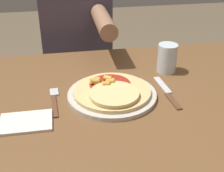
% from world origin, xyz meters
% --- Properties ---
extents(dining_table, '(1.22, 0.92, 0.76)m').
position_xyz_m(dining_table, '(0.00, 0.00, 0.66)').
color(dining_table, brown).
rests_on(dining_table, ground_plane).
extents(plate, '(0.29, 0.29, 0.01)m').
position_xyz_m(plate, '(0.01, 0.06, 0.77)').
color(plate, beige).
rests_on(plate, dining_table).
extents(pizza, '(0.25, 0.25, 0.04)m').
position_xyz_m(pizza, '(0.01, 0.05, 0.79)').
color(pizza, '#DBBC7A').
rests_on(pizza, plate).
extents(fork, '(0.03, 0.18, 0.00)m').
position_xyz_m(fork, '(-0.18, 0.07, 0.76)').
color(fork, brown).
rests_on(fork, dining_table).
extents(knife, '(0.03, 0.22, 0.00)m').
position_xyz_m(knife, '(0.20, 0.05, 0.76)').
color(knife, brown).
rests_on(knife, dining_table).
extents(drinking_glass, '(0.07, 0.07, 0.11)m').
position_xyz_m(drinking_glass, '(0.25, 0.21, 0.81)').
color(drinking_glass, silver).
rests_on(drinking_glass, dining_table).
extents(napkin, '(0.15, 0.10, 0.01)m').
position_xyz_m(napkin, '(-0.26, -0.05, 0.76)').
color(napkin, silver).
rests_on(napkin, dining_table).
extents(person_diner, '(0.33, 0.52, 1.21)m').
position_xyz_m(person_diner, '(-0.06, 0.67, 0.70)').
color(person_diner, '#2D2D38').
rests_on(person_diner, ground_plane).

